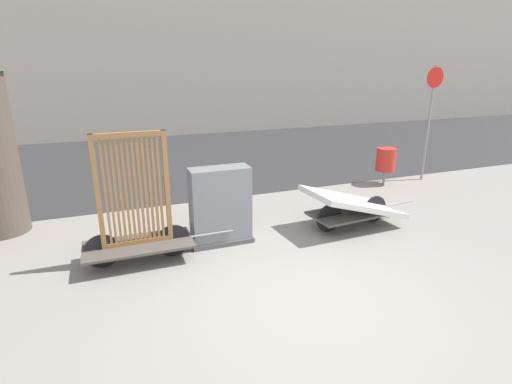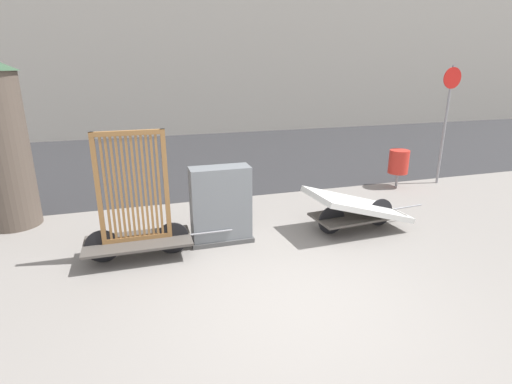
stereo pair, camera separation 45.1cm
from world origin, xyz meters
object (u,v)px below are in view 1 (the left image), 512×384
(bike_cart_with_mattress, at_px, (353,205))
(trash_bin, at_px, (386,160))
(bike_cart_with_bedframe, at_px, (137,220))
(sign_post, at_px, (431,110))
(utility_cabinet, at_px, (220,208))

(bike_cart_with_mattress, distance_m, trash_bin, 3.14)
(bike_cart_with_bedframe, xyz_separation_m, sign_post, (7.44, 2.08, 1.14))
(utility_cabinet, xyz_separation_m, trash_bin, (4.85, 1.86, 0.02))
(bike_cart_with_bedframe, height_order, utility_cabinet, bike_cart_with_bedframe)
(utility_cabinet, relative_size, trash_bin, 1.43)
(trash_bin, height_order, sign_post, sign_post)
(utility_cabinet, height_order, trash_bin, utility_cabinet)
(utility_cabinet, distance_m, trash_bin, 5.19)
(sign_post, bearing_deg, trash_bin, 179.70)
(bike_cart_with_mattress, distance_m, sign_post, 4.36)
(bike_cart_with_mattress, xyz_separation_m, utility_cabinet, (-2.50, 0.22, 0.19))
(bike_cart_with_bedframe, xyz_separation_m, utility_cabinet, (1.38, 0.22, -0.07))
(bike_cart_with_mattress, relative_size, utility_cabinet, 1.86)
(bike_cart_with_mattress, bearing_deg, bike_cart_with_bedframe, 175.27)
(utility_cabinet, distance_m, sign_post, 6.46)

